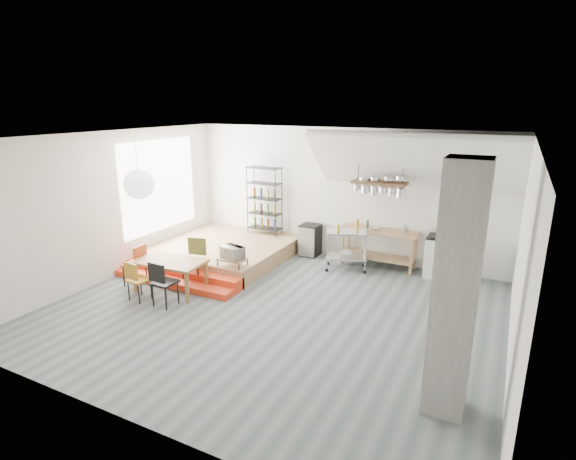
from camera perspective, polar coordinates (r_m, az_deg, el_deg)
The scene contains 26 objects.
floor at distance 8.61m, azimuth -1.88°, elevation -10.06°, with size 8.00×8.00×0.00m, color #535E60.
wall_back at distance 11.15m, azimuth 6.74°, elevation 4.58°, with size 8.00×0.04×3.20m, color silver.
wall_left at distance 10.52m, azimuth -21.48°, elevation 2.89°, with size 0.04×7.00×3.20m, color silver.
wall_right at distance 7.12m, azimuth 27.58°, elevation -3.72°, with size 0.04×7.00×3.20m, color silver.
ceiling at distance 7.76m, azimuth -2.10°, elevation 11.69°, with size 8.00×7.00×0.02m, color white.
slope_ceiling at distance 9.94m, azimuth 15.55°, elevation 8.29°, with size 4.40×1.80×0.15m, color white.
window_pane at distance 11.49m, azimuth -15.98°, elevation 5.43°, with size 0.02×2.50×2.20m, color white.
platform at distance 11.35m, azimuth -8.13°, elevation -2.59°, with size 3.00×3.00×0.40m, color #95714A.
step_lower at distance 9.97m, azimuth -14.53°, elevation -6.44°, with size 3.00×0.35×0.13m, color red.
step_upper at distance 10.19m, azimuth -13.27°, elevation -5.45°, with size 3.00×0.35×0.27m, color red.
concrete_column at distance 5.72m, azimuth 20.50°, elevation -7.45°, with size 0.50×0.50×3.20m, color slate.
kitchen_counter at distance 10.74m, azimuth 11.42°, elevation -1.43°, with size 1.80×0.60×0.91m.
stove at distance 10.54m, azimuth 18.73°, elevation -3.15°, with size 0.60×0.60×1.18m.
pot_rack at distance 10.21m, azimuth 11.64°, elevation 5.46°, with size 1.20×0.50×1.43m.
wire_shelving at distance 11.77m, azimuth -3.00°, elevation 3.91°, with size 0.88×0.38×1.80m.
microwave_shelf at distance 9.67m, azimuth -7.07°, elevation -3.68°, with size 0.60×0.40×0.16m.
paper_lantern at distance 9.45m, azimuth -18.38°, elevation 5.54°, with size 0.60×0.60×0.60m, color white.
dining_table at distance 9.47m, azimuth -14.80°, elevation -4.18°, with size 1.47×0.89×0.67m.
chair_mustard at distance 9.25m, azimuth -18.76°, elevation -5.75°, with size 0.41×0.41×0.82m.
chair_black at distance 8.84m, azimuth -15.77°, elevation -6.13°, with size 0.43×0.43×0.91m.
chair_olive at distance 9.88m, azimuth -11.71°, elevation -3.31°, with size 0.52×0.52×0.96m.
chair_red at distance 10.03m, azimuth -18.66°, elevation -3.80°, with size 0.45×0.45×0.89m.
rolling_cart at distance 10.45m, azimuth 7.44°, elevation -1.88°, with size 1.05×0.79×0.93m.
mini_fridge at distance 11.42m, azimuth 2.81°, elevation -1.26°, with size 0.47×0.47×0.80m, color black.
microwave at distance 9.62m, azimuth -7.10°, elevation -2.83°, with size 0.48×0.33×0.27m, color beige.
bowl at distance 10.64m, azimuth 10.84°, elevation 0.17°, with size 0.21×0.21×0.05m, color silver.
Camera 1 is at (3.75, -6.78, 3.77)m, focal length 28.00 mm.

